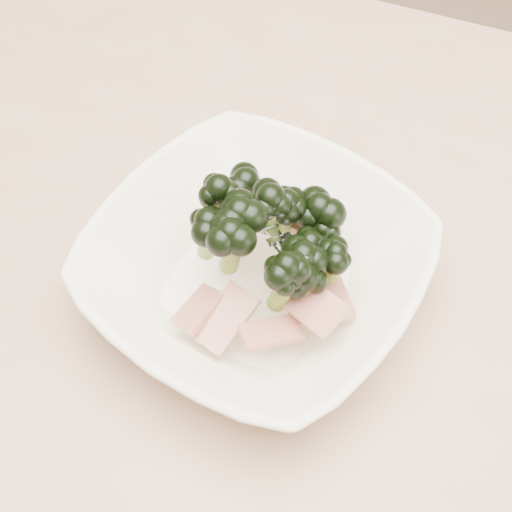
% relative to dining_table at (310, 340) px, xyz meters
% --- Properties ---
extents(dining_table, '(1.20, 0.80, 0.75)m').
position_rel_dining_table_xyz_m(dining_table, '(0.00, 0.00, 0.00)').
color(dining_table, tan).
rests_on(dining_table, ground).
extents(broccoli_dish, '(0.32, 0.32, 0.12)m').
position_rel_dining_table_xyz_m(broccoli_dish, '(-0.05, -0.02, 0.14)').
color(broccoli_dish, white).
rests_on(broccoli_dish, dining_table).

